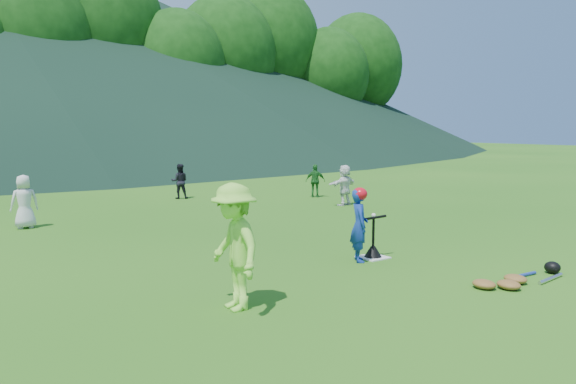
{
  "coord_description": "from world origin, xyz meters",
  "views": [
    {
      "loc": [
        -6.69,
        -6.8,
        2.24
      ],
      "look_at": [
        0.0,
        2.5,
        0.9
      ],
      "focal_mm": 35.0,
      "sensor_mm": 36.0,
      "label": 1
    }
  ],
  "objects_px": {
    "batter_child": "(359,225)",
    "adult_coach": "(234,247)",
    "fielder_d": "(345,185)",
    "home_plate": "(373,257)",
    "equipment_pile": "(516,279)",
    "fielder_a": "(24,202)",
    "batting_tee": "(373,250)",
    "fielder_b": "(180,181)",
    "fielder_c": "(315,181)"
  },
  "relations": [
    {
      "from": "fielder_c",
      "to": "batting_tee",
      "type": "relative_size",
      "value": 1.54
    },
    {
      "from": "fielder_c",
      "to": "equipment_pile",
      "type": "distance_m",
      "value": 10.18
    },
    {
      "from": "fielder_c",
      "to": "batting_tee",
      "type": "distance_m",
      "value": 8.33
    },
    {
      "from": "home_plate",
      "to": "fielder_a",
      "type": "relative_size",
      "value": 0.38
    },
    {
      "from": "home_plate",
      "to": "batter_child",
      "type": "height_order",
      "value": "batter_child"
    },
    {
      "from": "fielder_a",
      "to": "equipment_pile",
      "type": "bearing_deg",
      "value": 120.28
    },
    {
      "from": "fielder_a",
      "to": "home_plate",
      "type": "bearing_deg",
      "value": 124.89
    },
    {
      "from": "batter_child",
      "to": "batting_tee",
      "type": "bearing_deg",
      "value": -53.35
    },
    {
      "from": "equipment_pile",
      "to": "adult_coach",
      "type": "bearing_deg",
      "value": 160.38
    },
    {
      "from": "fielder_a",
      "to": "batting_tee",
      "type": "xyz_separation_m",
      "value": [
        4.27,
        -6.53,
        -0.47
      ]
    },
    {
      "from": "adult_coach",
      "to": "equipment_pile",
      "type": "height_order",
      "value": "adult_coach"
    },
    {
      "from": "adult_coach",
      "to": "fielder_d",
      "type": "bearing_deg",
      "value": 135.85
    },
    {
      "from": "batter_child",
      "to": "equipment_pile",
      "type": "height_order",
      "value": "batter_child"
    },
    {
      "from": "fielder_d",
      "to": "batting_tee",
      "type": "bearing_deg",
      "value": 43.05
    },
    {
      "from": "batter_child",
      "to": "fielder_a",
      "type": "relative_size",
      "value": 1.02
    },
    {
      "from": "home_plate",
      "to": "batting_tee",
      "type": "bearing_deg",
      "value": 0.0
    },
    {
      "from": "equipment_pile",
      "to": "fielder_c",
      "type": "bearing_deg",
      "value": 68.03
    },
    {
      "from": "batter_child",
      "to": "equipment_pile",
      "type": "bearing_deg",
      "value": -127.49
    },
    {
      "from": "adult_coach",
      "to": "home_plate",
      "type": "bearing_deg",
      "value": 111.79
    },
    {
      "from": "equipment_pile",
      "to": "batter_child",
      "type": "bearing_deg",
      "value": 111.86
    },
    {
      "from": "adult_coach",
      "to": "equipment_pile",
      "type": "relative_size",
      "value": 0.87
    },
    {
      "from": "home_plate",
      "to": "batting_tee",
      "type": "relative_size",
      "value": 0.66
    },
    {
      "from": "fielder_a",
      "to": "equipment_pile",
      "type": "relative_size",
      "value": 0.66
    },
    {
      "from": "fielder_b",
      "to": "batter_child",
      "type": "bearing_deg",
      "value": 109.57
    },
    {
      "from": "fielder_a",
      "to": "batting_tee",
      "type": "bearing_deg",
      "value": 124.89
    },
    {
      "from": "batter_child",
      "to": "fielder_b",
      "type": "relative_size",
      "value": 1.12
    },
    {
      "from": "home_plate",
      "to": "fielder_d",
      "type": "bearing_deg",
      "value": 52.94
    },
    {
      "from": "fielder_a",
      "to": "adult_coach",
      "type": "bearing_deg",
      "value": 99.07
    },
    {
      "from": "fielder_b",
      "to": "fielder_c",
      "type": "relative_size",
      "value": 1.04
    },
    {
      "from": "batter_child",
      "to": "fielder_d",
      "type": "relative_size",
      "value": 1.05
    },
    {
      "from": "home_plate",
      "to": "batter_child",
      "type": "distance_m",
      "value": 0.7
    },
    {
      "from": "fielder_a",
      "to": "batting_tee",
      "type": "relative_size",
      "value": 1.75
    },
    {
      "from": "fielder_a",
      "to": "fielder_d",
      "type": "height_order",
      "value": "fielder_a"
    },
    {
      "from": "batter_child",
      "to": "adult_coach",
      "type": "distance_m",
      "value": 3.08
    },
    {
      "from": "fielder_d",
      "to": "batting_tee",
      "type": "xyz_separation_m",
      "value": [
        -3.89,
        -5.16,
        -0.45
      ]
    },
    {
      "from": "fielder_b",
      "to": "equipment_pile",
      "type": "distance_m",
      "value": 11.62
    },
    {
      "from": "fielder_b",
      "to": "fielder_d",
      "type": "xyz_separation_m",
      "value": [
        3.19,
        -4.11,
        0.04
      ]
    },
    {
      "from": "home_plate",
      "to": "equipment_pile",
      "type": "relative_size",
      "value": 0.25
    },
    {
      "from": "equipment_pile",
      "to": "fielder_a",
      "type": "bearing_deg",
      "value": 118.54
    },
    {
      "from": "fielder_b",
      "to": "equipment_pile",
      "type": "height_order",
      "value": "fielder_b"
    },
    {
      "from": "home_plate",
      "to": "fielder_b",
      "type": "height_order",
      "value": "fielder_b"
    },
    {
      "from": "fielder_a",
      "to": "fielder_c",
      "type": "height_order",
      "value": "fielder_a"
    },
    {
      "from": "home_plate",
      "to": "fielder_c",
      "type": "distance_m",
      "value": 8.34
    },
    {
      "from": "batter_child",
      "to": "equipment_pile",
      "type": "relative_size",
      "value": 0.68
    },
    {
      "from": "fielder_b",
      "to": "equipment_pile",
      "type": "xyz_separation_m",
      "value": [
        -0.15,
        -11.61,
        -0.48
      ]
    },
    {
      "from": "fielder_b",
      "to": "fielder_d",
      "type": "distance_m",
      "value": 5.2
    },
    {
      "from": "home_plate",
      "to": "adult_coach",
      "type": "height_order",
      "value": "adult_coach"
    },
    {
      "from": "fielder_b",
      "to": "adult_coach",
      "type": "bearing_deg",
      "value": 94.76
    },
    {
      "from": "fielder_d",
      "to": "batting_tee",
      "type": "height_order",
      "value": "fielder_d"
    },
    {
      "from": "batter_child",
      "to": "fielder_d",
      "type": "distance_m",
      "value": 6.72
    }
  ]
}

